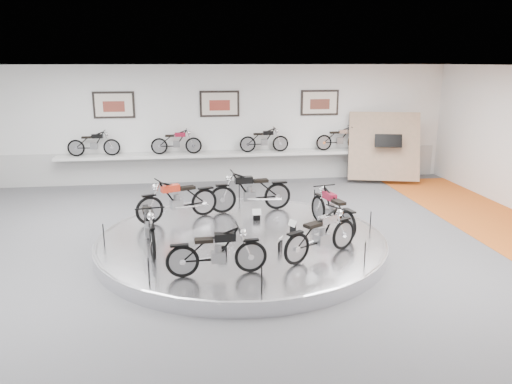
{
  "coord_description": "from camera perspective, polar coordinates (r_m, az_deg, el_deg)",
  "views": [
    {
      "loc": [
        -1.11,
        -10.2,
        4.09
      ],
      "look_at": [
        0.37,
        0.6,
        1.23
      ],
      "focal_mm": 35.0,
      "sensor_mm": 36.0,
      "label": 1
    }
  ],
  "objects": [
    {
      "name": "wall_back",
      "position": [
        17.36,
        -4.15,
        7.73
      ],
      "size": [
        16.0,
        0.0,
        16.0
      ],
      "primitive_type": "plane",
      "rotation": [
        1.57,
        0.0,
        0.0
      ],
      "color": "white",
      "rests_on": "floor"
    },
    {
      "name": "display_panel",
      "position": [
        17.85,
        14.41,
        5.07
      ],
      "size": [
        2.56,
        1.52,
        2.3
      ],
      "primitive_type": "cube",
      "rotation": [
        -0.35,
        0.0,
        -0.26
      ],
      "color": "tan",
      "rests_on": "floor"
    },
    {
      "name": "shelf_bike_a",
      "position": [
        17.38,
        -18.05,
        5.11
      ],
      "size": [
        1.22,
        0.43,
        0.73
      ],
      "primitive_type": null,
      "color": "black",
      "rests_on": "shelf"
    },
    {
      "name": "bike_e",
      "position": [
        9.12,
        -4.49,
        -6.75
      ],
      "size": [
        1.6,
        0.64,
        0.93
      ],
      "primitive_type": null,
      "rotation": [
        0.0,
        0.0,
        6.34
      ],
      "color": "black",
      "rests_on": "display_platform"
    },
    {
      "name": "shelf_bike_c",
      "position": [
        17.31,
        0.94,
        5.79
      ],
      "size": [
        1.22,
        0.43,
        0.73
      ],
      "primitive_type": null,
      "color": "black",
      "rests_on": "shelf"
    },
    {
      "name": "dado_band",
      "position": [
        17.57,
        -4.06,
        3.02
      ],
      "size": [
        15.68,
        0.04,
        1.1
      ],
      "primitive_type": "cube",
      "color": "#BCBCBA",
      "rests_on": "floor"
    },
    {
      "name": "poster_center",
      "position": [
        17.25,
        -4.18,
        10.02
      ],
      "size": [
        1.35,
        0.06,
        0.88
      ],
      "primitive_type": "cube",
      "color": "beige",
      "rests_on": "wall_back"
    },
    {
      "name": "display_platform",
      "position": [
        11.27,
        -1.68,
        -5.79
      ],
      "size": [
        6.4,
        6.4,
        0.3
      ],
      "primitive_type": "cylinder",
      "color": "silver",
      "rests_on": "floor"
    },
    {
      "name": "bike_d",
      "position": [
        10.6,
        -12.12,
        -3.71
      ],
      "size": [
        0.86,
        1.79,
        1.01
      ],
      "primitive_type": null,
      "rotation": [
        0.0,
        0.0,
        4.87
      ],
      "color": "black",
      "rests_on": "display_platform"
    },
    {
      "name": "poster_right",
      "position": [
        17.82,
        7.3,
        10.09
      ],
      "size": [
        1.35,
        0.06,
        0.88
      ],
      "primitive_type": "cube",
      "color": "beige",
      "rests_on": "wall_back"
    },
    {
      "name": "bike_b",
      "position": [
        12.91,
        -0.66,
        0.11
      ],
      "size": [
        1.9,
        0.82,
        1.08
      ],
      "primitive_type": null,
      "rotation": [
        0.0,
        0.0,
        3.24
      ],
      "color": "black",
      "rests_on": "display_platform"
    },
    {
      "name": "ceiling",
      "position": [
        10.26,
        -1.66,
        14.18
      ],
      "size": [
        16.0,
        16.0,
        0.0
      ],
      "primitive_type": "plane",
      "rotation": [
        3.14,
        0.0,
        0.0
      ],
      "color": "white",
      "rests_on": "wall_back"
    },
    {
      "name": "floor",
      "position": [
        11.04,
        -1.51,
        -7.06
      ],
      "size": [
        16.0,
        16.0,
        0.0
      ],
      "primitive_type": "plane",
      "color": "#555557",
      "rests_on": "ground"
    },
    {
      "name": "wall_front",
      "position": [
        3.98,
        10.12,
        -17.23
      ],
      "size": [
        16.0,
        0.0,
        16.0
      ],
      "primitive_type": "plane",
      "rotation": [
        -1.57,
        0.0,
        0.0
      ],
      "color": "white",
      "rests_on": "floor"
    },
    {
      "name": "shelf_bike_b",
      "position": [
        17.11,
        -9.08,
        5.51
      ],
      "size": [
        1.22,
        0.43,
        0.73
      ],
      "primitive_type": null,
      "color": "maroon",
      "rests_on": "shelf"
    },
    {
      "name": "shelf",
      "position": [
        17.21,
        -4.02,
        4.31
      ],
      "size": [
        11.0,
        0.55,
        0.1
      ],
      "primitive_type": "cube",
      "color": "silver",
      "rests_on": "wall_back"
    },
    {
      "name": "poster_left",
      "position": [
        17.38,
        -15.94,
        9.54
      ],
      "size": [
        1.35,
        0.06,
        0.88
      ],
      "primitive_type": "cube",
      "color": "beige",
      "rests_on": "wall_back"
    },
    {
      "name": "platform_rim",
      "position": [
        11.23,
        -1.69,
        -5.21
      ],
      "size": [
        6.4,
        6.4,
        0.1
      ],
      "primitive_type": "torus",
      "color": "#B2B2BA",
      "rests_on": "display_platform"
    },
    {
      "name": "shelf_bike_d",
      "position": [
        17.91,
        9.55,
        5.89
      ],
      "size": [
        1.22,
        0.43,
        0.73
      ],
      "primitive_type": null,
      "color": "#AFAFB3",
      "rests_on": "shelf"
    },
    {
      "name": "bike_f",
      "position": [
        10.0,
        7.47,
        -4.75
      ],
      "size": [
        1.72,
        1.33,
        0.97
      ],
      "primitive_type": null,
      "rotation": [
        0.0,
        0.0,
        6.81
      ],
      "color": "#AFAFB3",
      "rests_on": "display_platform"
    },
    {
      "name": "bike_a",
      "position": [
        11.62,
        8.74,
        -1.97
      ],
      "size": [
        0.98,
        1.77,
        0.99
      ],
      "primitive_type": null,
      "rotation": [
        0.0,
        0.0,
        1.82
      ],
      "color": "maroon",
      "rests_on": "display_platform"
    },
    {
      "name": "bike_c",
      "position": [
        12.36,
        -8.98,
        -0.81
      ],
      "size": [
        1.9,
        1.26,
        1.05
      ],
      "primitive_type": null,
      "rotation": [
        0.0,
        0.0,
        3.53
      ],
      "color": "red",
      "rests_on": "display_platform"
    }
  ]
}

